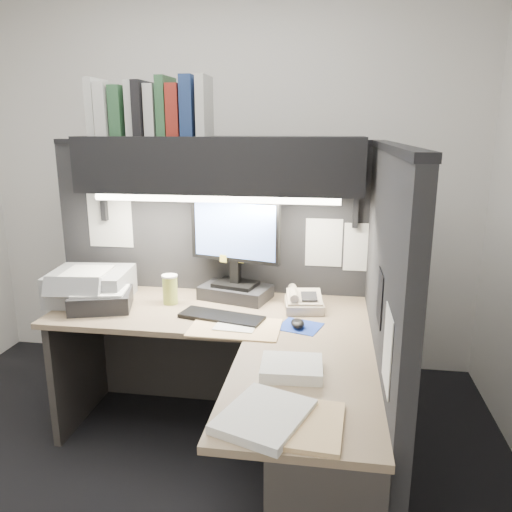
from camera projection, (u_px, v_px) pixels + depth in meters
name	position (u px, v px, depth m)	size (l,w,h in m)	color
floor	(165.00, 493.00, 2.39)	(3.50, 3.50, 0.00)	black
wall_back	(226.00, 179.00, 3.49)	(3.50, 0.04, 2.70)	silver
partition_back	(213.00, 277.00, 3.07)	(1.90, 0.06, 1.60)	black
partition_right	(382.00, 335.00, 2.22)	(0.06, 1.50, 1.60)	black
desk	(253.00, 418.00, 2.21)	(1.70, 1.53, 0.73)	#8B7C59
overhead_shelf	(220.00, 165.00, 2.71)	(1.55, 0.34, 0.30)	black
task_light_tube	(214.00, 199.00, 2.62)	(0.04, 0.04, 1.32)	white
monitor	(235.00, 260.00, 2.85)	(0.53, 0.33, 0.58)	black
keyboard	(222.00, 317.00, 2.59)	(0.44, 0.15, 0.02)	black
mousepad	(300.00, 326.00, 2.49)	(0.20, 0.18, 0.00)	#1C369B
mouse	(298.00, 323.00, 2.47)	(0.07, 0.10, 0.04)	black
telephone	(304.00, 302.00, 2.71)	(0.20, 0.21, 0.08)	#BAA88F
coffee_cup	(170.00, 290.00, 2.80)	(0.08, 0.08, 0.16)	#BAB44A
printer	(91.00, 286.00, 2.86)	(0.43, 0.37, 0.17)	#939699
notebook_stack	(101.00, 300.00, 2.73)	(0.32, 0.26, 0.10)	black
open_folder	(235.00, 328.00, 2.47)	(0.44, 0.29, 0.01)	#DFB77D
paper_stack_a	(292.00, 368.00, 2.01)	(0.25, 0.21, 0.05)	white
paper_stack_b	(264.00, 416.00, 1.69)	(0.26, 0.32, 0.03)	white
manila_stack	(307.00, 424.00, 1.65)	(0.24, 0.30, 0.02)	#DFB77D
binder_row	(151.00, 109.00, 2.69)	(0.65, 0.26, 0.31)	#B2B3AE
pinned_papers	(269.00, 254.00, 2.60)	(1.76, 1.31, 0.51)	white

